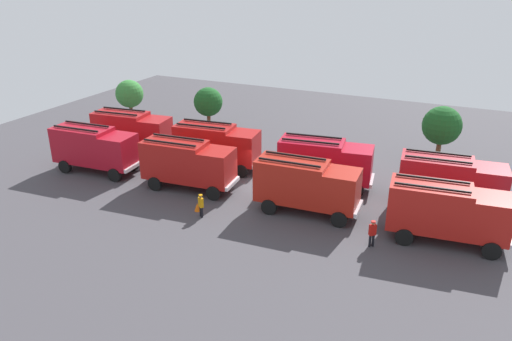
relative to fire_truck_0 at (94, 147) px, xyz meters
name	(u,v)px	position (x,y,z in m)	size (l,w,h in m)	color
ground_plane	(256,187)	(13.40, 2.66, -2.15)	(64.27, 64.27, 0.00)	#423F44
fire_truck_0	(94,147)	(0.00, 0.00, 0.00)	(7.34, 3.13, 3.88)	#A8111F
fire_truck_1	(188,162)	(8.79, 0.30, 0.00)	(7.37, 3.22, 3.88)	#A31613
fire_truck_2	(306,184)	(18.28, 0.30, 0.00)	(7.32, 3.06, 3.88)	#A71D12
fire_truck_3	(447,210)	(27.35, 0.13, 0.00)	(7.41, 3.36, 3.88)	#AD1A15
fire_truck_4	(132,130)	(-0.10, 5.00, 0.00)	(7.43, 3.41, 3.88)	#A21618
fire_truck_5	(216,144)	(8.74, 4.85, 0.00)	(7.42, 3.38, 3.88)	#A51514
fire_truck_6	(325,161)	(18.09, 5.01, 0.00)	(7.47, 3.55, 3.88)	#AA0F23
fire_truck_7	(451,180)	(27.17, 5.09, 0.00)	(7.41, 3.34, 3.88)	maroon
firefighter_0	(372,232)	(23.47, -2.32, -1.18)	(0.48, 0.46, 1.73)	black
firefighter_1	(201,205)	(12.06, -3.35, -1.23)	(0.48, 0.44, 1.66)	black
tree_0	(129,94)	(-6.38, 12.79, 0.96)	(2.98, 2.98, 4.62)	brown
tree_1	(208,102)	(2.99, 13.51, 0.92)	(2.94, 2.94, 4.56)	brown
tree_2	(442,126)	(25.54, 13.80, 1.27)	(3.28, 3.28, 5.08)	brown
traffic_cone_0	(147,166)	(3.49, 2.15, -1.86)	(0.41, 0.41, 0.59)	#F2600C
traffic_cone_1	(89,153)	(-2.92, 2.23, -1.78)	(0.52, 0.52, 0.75)	#F2600C
traffic_cone_2	(197,207)	(11.36, -2.71, -1.85)	(0.43, 0.43, 0.61)	#F2600C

